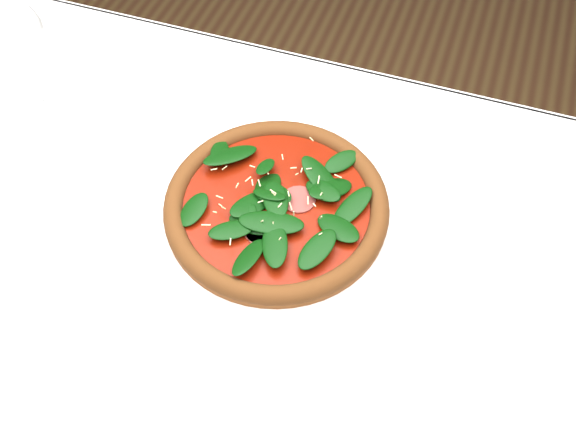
% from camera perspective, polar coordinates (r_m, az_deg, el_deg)
% --- Properties ---
extents(ground, '(6.00, 6.00, 0.00)m').
position_cam_1_polar(ground, '(1.57, -3.62, -17.40)').
color(ground, brown).
rests_on(ground, ground).
extents(dining_table, '(1.21, 0.81, 0.75)m').
position_cam_1_polar(dining_table, '(0.98, -5.56, -5.17)').
color(dining_table, white).
rests_on(dining_table, ground).
extents(plate, '(0.37, 0.37, 0.02)m').
position_cam_1_polar(plate, '(0.91, -1.02, 0.34)').
color(plate, white).
rests_on(plate, dining_table).
extents(pizza, '(0.36, 0.36, 0.04)m').
position_cam_1_polar(pizza, '(0.89, -1.04, 1.14)').
color(pizza, '#935423').
rests_on(pizza, plate).
extents(wine_glass, '(0.08, 0.08, 0.19)m').
position_cam_1_polar(wine_glass, '(1.06, -22.86, 14.62)').
color(wine_glass, white).
rests_on(wine_glass, dining_table).
extents(saucer_far, '(0.14, 0.14, 0.01)m').
position_cam_1_polar(saucer_far, '(1.01, 23.18, 1.34)').
color(saucer_far, white).
rests_on(saucer_far, dining_table).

